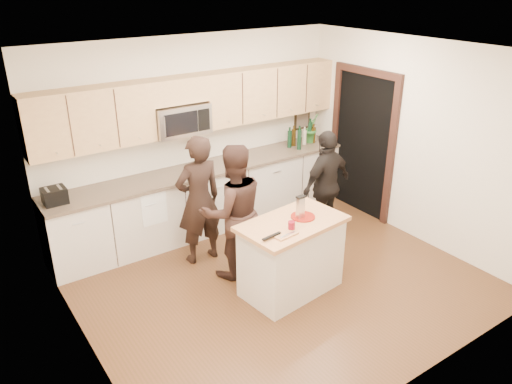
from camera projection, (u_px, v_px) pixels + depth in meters
floor at (278, 280)px, 6.07m from camera, size 4.50×4.50×0.00m
room_shell at (281, 145)px, 5.37m from camera, size 4.52×4.02×2.71m
back_cabinetry at (208, 197)px, 7.15m from camera, size 4.50×0.66×0.94m
upper_cabinetry at (201, 101)px, 6.72m from camera, size 4.50×0.33×0.75m
microwave at (180, 119)px, 6.60m from camera, size 0.76×0.41×0.40m
doorway at (363, 139)px, 7.44m from camera, size 0.06×1.25×2.20m
framed_picture at (302, 117)px, 8.06m from camera, size 0.30×0.03×0.38m
dish_towel at (149, 197)px, 6.38m from camera, size 0.34×0.60×0.48m
island at (291, 256)px, 5.71m from camera, size 1.27×0.83×0.90m
red_plate at (303, 217)px, 5.62m from camera, size 0.28×0.28×0.02m
box_grater at (300, 207)px, 5.54m from camera, size 0.10×0.06×0.26m
drink_glass at (292, 226)px, 5.33m from camera, size 0.08×0.08×0.10m
cutting_board at (284, 234)px, 5.25m from camera, size 0.28×0.20×0.02m
tongs at (272, 236)px, 5.17m from camera, size 0.25×0.06×0.02m
knife at (288, 234)px, 5.22m from camera, size 0.21×0.05×0.01m
toaster at (54, 196)px, 5.84m from camera, size 0.27×0.24×0.19m
bottle_cluster at (305, 134)px, 7.82m from camera, size 0.62×0.29×0.39m
orchid at (311, 128)px, 7.89m from camera, size 0.28×0.23×0.47m
woman_left at (199, 200)px, 6.20m from camera, size 0.61×0.41×1.68m
woman_center at (233, 212)px, 5.89m from camera, size 0.93×0.79×1.68m
woman_right at (326, 185)px, 6.82m from camera, size 0.95×0.51×1.54m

